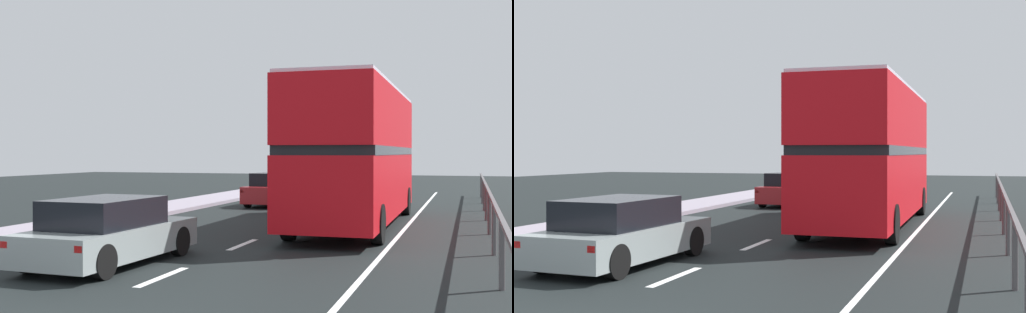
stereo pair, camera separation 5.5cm
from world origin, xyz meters
The scene contains 5 objects.
lane_paint_markings centered at (2.13, 8.93, 0.00)m, with size 3.61×46.00×0.01m.
bridge_side_railing centered at (5.82, 9.00, 0.96)m, with size 0.10×42.00×1.19m.
double_decker_bus_red centered at (1.99, 13.78, 2.27)m, with size 2.63×11.00×4.24m.
hatchback_car_near centered at (-1.63, 5.31, 0.65)m, with size 1.99×4.38×1.35m.
sedan_car_ahead centered at (-2.58, 20.54, 0.68)m, with size 1.96×4.44×1.40m.
Camera 2 is at (5.38, -6.17, 2.27)m, focal length 45.49 mm.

